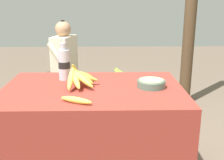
{
  "coord_description": "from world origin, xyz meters",
  "views": [
    {
      "loc": [
        0.09,
        -1.89,
        1.32
      ],
      "look_at": [
        0.14,
        0.05,
        0.75
      ],
      "focal_mm": 45.0,
      "sensor_mm": 36.0,
      "label": 1
    }
  ],
  "objects_px": {
    "water_bottle": "(64,64)",
    "support_post_far": "(191,12)",
    "serving_bowl": "(151,83)",
    "loose_banana_front": "(76,100)",
    "wooden_bench": "(80,83)",
    "banana_bunch_ripe": "(79,76)",
    "seated_vendor": "(61,61)",
    "banana_bunch_green": "(119,73)"
  },
  "relations": [
    {
      "from": "seated_vendor",
      "to": "banana_bunch_green",
      "type": "xyz_separation_m",
      "value": [
        0.68,
        0.02,
        -0.16
      ]
    },
    {
      "from": "serving_bowl",
      "to": "wooden_bench",
      "type": "height_order",
      "value": "serving_bowl"
    },
    {
      "from": "banana_bunch_ripe",
      "to": "wooden_bench",
      "type": "xyz_separation_m",
      "value": [
        -0.13,
        1.35,
        -0.46
      ]
    },
    {
      "from": "seated_vendor",
      "to": "water_bottle",
      "type": "bearing_deg",
      "value": 116.97
    },
    {
      "from": "water_bottle",
      "to": "seated_vendor",
      "type": "relative_size",
      "value": 0.29
    },
    {
      "from": "banana_bunch_ripe",
      "to": "support_post_far",
      "type": "xyz_separation_m",
      "value": [
        1.21,
        1.51,
        0.37
      ]
    },
    {
      "from": "banana_bunch_green",
      "to": "support_post_far",
      "type": "distance_m",
      "value": 1.13
    },
    {
      "from": "serving_bowl",
      "to": "banana_bunch_green",
      "type": "bearing_deg",
      "value": 96.89
    },
    {
      "from": "water_bottle",
      "to": "loose_banana_front",
      "type": "height_order",
      "value": "water_bottle"
    },
    {
      "from": "banana_bunch_ripe",
      "to": "loose_banana_front",
      "type": "distance_m",
      "value": 0.34
    },
    {
      "from": "banana_bunch_ripe",
      "to": "serving_bowl",
      "type": "relative_size",
      "value": 1.71
    },
    {
      "from": "loose_banana_front",
      "to": "support_post_far",
      "type": "height_order",
      "value": "support_post_far"
    },
    {
      "from": "loose_banana_front",
      "to": "banana_bunch_green",
      "type": "height_order",
      "value": "loose_banana_front"
    },
    {
      "from": "wooden_bench",
      "to": "banana_bunch_green",
      "type": "xyz_separation_m",
      "value": [
        0.48,
        0.0,
        0.13
      ]
    },
    {
      "from": "banana_bunch_ripe",
      "to": "seated_vendor",
      "type": "relative_size",
      "value": 0.32
    },
    {
      "from": "banana_bunch_ripe",
      "to": "loose_banana_front",
      "type": "bearing_deg",
      "value": -87.49
    },
    {
      "from": "serving_bowl",
      "to": "seated_vendor",
      "type": "distance_m",
      "value": 1.61
    },
    {
      "from": "banana_bunch_ripe",
      "to": "water_bottle",
      "type": "height_order",
      "value": "water_bottle"
    },
    {
      "from": "water_bottle",
      "to": "support_post_far",
      "type": "distance_m",
      "value": 1.92
    },
    {
      "from": "banana_bunch_green",
      "to": "seated_vendor",
      "type": "bearing_deg",
      "value": -178.17
    },
    {
      "from": "banana_bunch_ripe",
      "to": "banana_bunch_green",
      "type": "distance_m",
      "value": 1.44
    },
    {
      "from": "banana_bunch_green",
      "to": "support_post_far",
      "type": "relative_size",
      "value": 0.13
    },
    {
      "from": "banana_bunch_ripe",
      "to": "banana_bunch_green",
      "type": "bearing_deg",
      "value": 75.58
    },
    {
      "from": "water_bottle",
      "to": "seated_vendor",
      "type": "xyz_separation_m",
      "value": [
        -0.21,
        1.15,
        -0.22
      ]
    },
    {
      "from": "banana_bunch_green",
      "to": "serving_bowl",
      "type": "bearing_deg",
      "value": -83.11
    },
    {
      "from": "serving_bowl",
      "to": "seated_vendor",
      "type": "xyz_separation_m",
      "value": [
        -0.85,
        1.36,
        -0.13
      ]
    },
    {
      "from": "loose_banana_front",
      "to": "wooden_bench",
      "type": "relative_size",
      "value": 0.13
    },
    {
      "from": "loose_banana_front",
      "to": "support_post_far",
      "type": "relative_size",
      "value": 0.09
    },
    {
      "from": "support_post_far",
      "to": "banana_bunch_green",
      "type": "bearing_deg",
      "value": -169.46
    },
    {
      "from": "loose_banana_front",
      "to": "banana_bunch_green",
      "type": "xyz_separation_m",
      "value": [
        0.33,
        1.69,
        -0.28
      ]
    },
    {
      "from": "water_bottle",
      "to": "loose_banana_front",
      "type": "relative_size",
      "value": 1.52
    },
    {
      "from": "wooden_bench",
      "to": "support_post_far",
      "type": "xyz_separation_m",
      "value": [
        1.34,
        0.16,
        0.84
      ]
    },
    {
      "from": "water_bottle",
      "to": "support_post_far",
      "type": "height_order",
      "value": "support_post_far"
    },
    {
      "from": "wooden_bench",
      "to": "water_bottle",
      "type": "bearing_deg",
      "value": -89.85
    },
    {
      "from": "water_bottle",
      "to": "serving_bowl",
      "type": "bearing_deg",
      "value": -18.54
    },
    {
      "from": "serving_bowl",
      "to": "support_post_far",
      "type": "height_order",
      "value": "support_post_far"
    },
    {
      "from": "water_bottle",
      "to": "wooden_bench",
      "type": "height_order",
      "value": "water_bottle"
    },
    {
      "from": "banana_bunch_ripe",
      "to": "support_post_far",
      "type": "height_order",
      "value": "support_post_far"
    },
    {
      "from": "banana_bunch_ripe",
      "to": "support_post_far",
      "type": "bearing_deg",
      "value": 51.25
    },
    {
      "from": "banana_bunch_ripe",
      "to": "seated_vendor",
      "type": "bearing_deg",
      "value": 104.09
    },
    {
      "from": "serving_bowl",
      "to": "support_post_far",
      "type": "relative_size",
      "value": 0.09
    },
    {
      "from": "water_bottle",
      "to": "banana_bunch_green",
      "type": "xyz_separation_m",
      "value": [
        0.47,
        1.17,
        -0.38
      ]
    }
  ]
}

